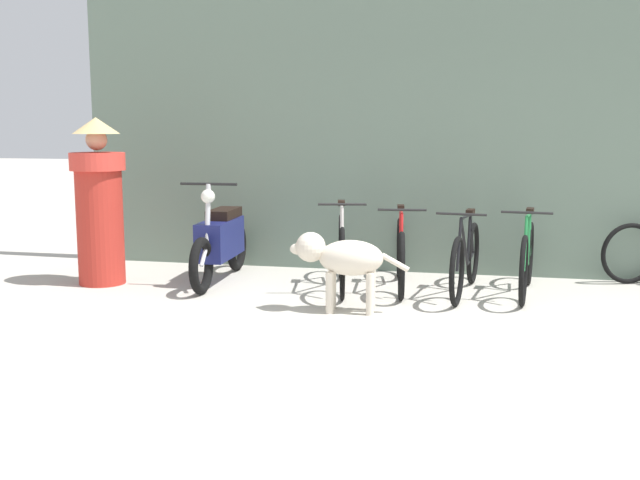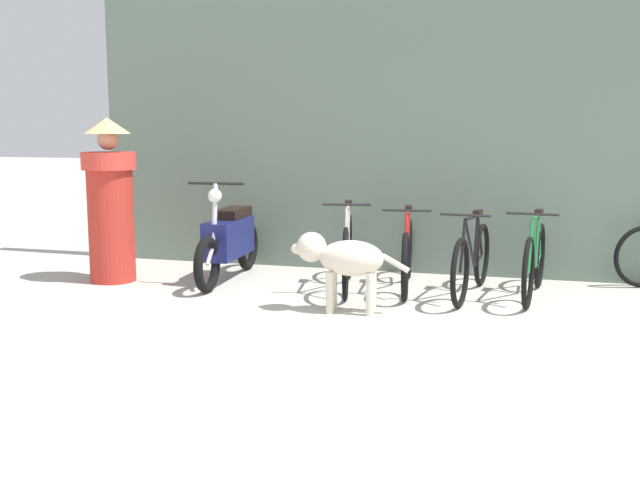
{
  "view_description": "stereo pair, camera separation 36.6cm",
  "coord_description": "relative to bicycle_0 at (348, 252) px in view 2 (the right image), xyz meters",
  "views": [
    {
      "loc": [
        0.51,
        -4.79,
        1.61
      ],
      "look_at": [
        -0.85,
        1.41,
        0.65
      ],
      "focal_mm": 42.0,
      "sensor_mm": 36.0,
      "label": 1
    },
    {
      "loc": [
        0.87,
        -4.7,
        1.61
      ],
      "look_at": [
        -0.85,
        1.41,
        0.65
      ],
      "focal_mm": 42.0,
      "sensor_mm": 36.0,
      "label": 2
    }
  ],
  "objects": [
    {
      "name": "bicycle_1",
      "position": [
        0.58,
        0.15,
        -0.03
      ],
      "size": [
        0.46,
        1.7,
        0.85
      ],
      "rotation": [
        0.0,
        0.0,
        -1.45
      ],
      "color": "black",
      "rests_on": "ground"
    },
    {
      "name": "person_in_robes",
      "position": [
        -2.47,
        -0.3,
        0.49
      ],
      "size": [
        0.62,
        0.62,
        1.71
      ],
      "rotation": [
        0.0,
        0.0,
        3.02
      ],
      "color": "#B72D23",
      "rests_on": "ground"
    },
    {
      "name": "bicycle_0",
      "position": [
        0.0,
        0.0,
        0.0
      ],
      "size": [
        0.49,
        1.67,
        0.9
      ],
      "rotation": [
        0.0,
        0.0,
        -1.37
      ],
      "color": "black",
      "rests_on": "ground"
    },
    {
      "name": "bicycle_3",
      "position": [
        1.8,
        0.09,
        -0.02
      ],
      "size": [
        0.46,
        1.64,
        0.85
      ],
      "rotation": [
        0.0,
        0.0,
        -1.68
      ],
      "color": "black",
      "rests_on": "ground"
    },
    {
      "name": "stray_dog",
      "position": [
        0.18,
        -0.95,
        0.11
      ],
      "size": [
        1.05,
        0.35,
        0.7
      ],
      "rotation": [
        0.0,
        0.0,
        3.2
      ],
      "color": "beige",
      "rests_on": "ground"
    },
    {
      "name": "shop_wall_back",
      "position": [
        0.86,
        1.1,
        1.22
      ],
      "size": [
        8.17,
        0.2,
        3.19
      ],
      "color": "slate",
      "rests_on": "ground"
    },
    {
      "name": "motorcycle",
      "position": [
        -1.3,
        0.06,
        0.06
      ],
      "size": [
        0.58,
        1.79,
        1.07
      ],
      "rotation": [
        0.0,
        0.0,
        -1.53
      ],
      "color": "black",
      "rests_on": "ground"
    },
    {
      "name": "ground_plane",
      "position": [
        0.86,
        -2.47,
        -0.37
      ],
      "size": [
        60.0,
        60.0,
        0.0
      ],
      "primitive_type": "plane",
      "color": "#B7B2A5"
    },
    {
      "name": "bicycle_2",
      "position": [
        1.22,
        0.0,
        -0.03
      ],
      "size": [
        0.46,
        1.68,
        0.83
      ],
      "rotation": [
        0.0,
        0.0,
        -1.69
      ],
      "color": "black",
      "rests_on": "ground"
    }
  ]
}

